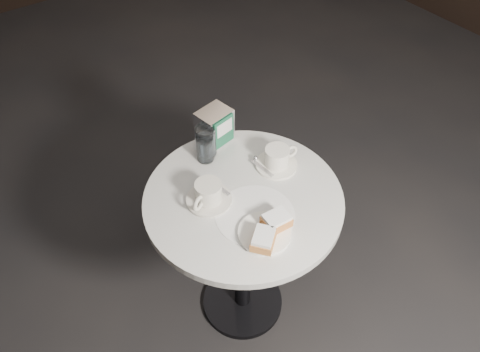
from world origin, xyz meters
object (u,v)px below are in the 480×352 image
(coffee_cup_left, at_px, (208,194))
(coffee_cup_right, at_px, (277,159))
(napkin_dispenser, at_px, (215,127))
(water_glass_right, at_px, (206,142))
(cafe_table, at_px, (243,231))
(water_glass_left, at_px, (205,149))
(beignet_plate, at_px, (268,231))

(coffee_cup_left, height_order, coffee_cup_right, coffee_cup_left)
(napkin_dispenser, bearing_deg, water_glass_right, -160.03)
(cafe_table, distance_m, coffee_cup_right, 0.30)
(coffee_cup_left, xyz_separation_m, water_glass_right, (0.13, 0.20, 0.02))
(napkin_dispenser, bearing_deg, water_glass_left, -154.58)
(cafe_table, distance_m, water_glass_left, 0.34)
(water_glass_left, bearing_deg, napkin_dispenser, 35.59)
(water_glass_left, relative_size, napkin_dispenser, 0.73)
(water_glass_right, bearing_deg, beignet_plate, -97.08)
(beignet_plate, relative_size, water_glass_left, 2.14)
(cafe_table, xyz_separation_m, napkin_dispenser, (0.08, 0.30, 0.27))
(beignet_plate, bearing_deg, coffee_cup_left, 107.05)
(cafe_table, relative_size, coffee_cup_right, 4.17)
(coffee_cup_right, relative_size, water_glass_right, 1.46)
(coffee_cup_left, bearing_deg, beignet_plate, -96.85)
(beignet_plate, bearing_deg, coffee_cup_right, 45.40)
(coffee_cup_left, distance_m, coffee_cup_right, 0.30)
(water_glass_right, bearing_deg, coffee_cup_left, -121.71)
(coffee_cup_left, bearing_deg, coffee_cup_right, -24.58)
(coffee_cup_right, bearing_deg, beignet_plate, -125.07)
(cafe_table, xyz_separation_m, water_glass_left, (-0.00, 0.24, 0.25))
(water_glass_left, height_order, water_glass_right, water_glass_right)
(beignet_plate, xyz_separation_m, coffee_cup_right, (0.23, 0.23, 0.01))
(water_glass_right, height_order, napkin_dispenser, napkin_dispenser)
(coffee_cup_left, bearing_deg, cafe_table, -49.89)
(coffee_cup_right, distance_m, water_glass_left, 0.27)
(cafe_table, relative_size, coffee_cup_left, 3.56)
(beignet_plate, height_order, coffee_cup_left, coffee_cup_left)
(cafe_table, xyz_separation_m, coffee_cup_left, (-0.11, 0.05, 0.23))
(cafe_table, bearing_deg, coffee_cup_left, 154.00)
(beignet_plate, bearing_deg, napkin_dispenser, 75.85)
(beignet_plate, relative_size, water_glass_right, 1.82)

